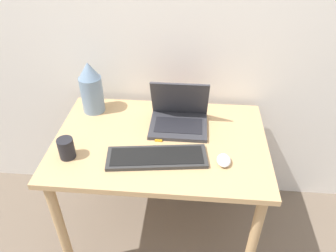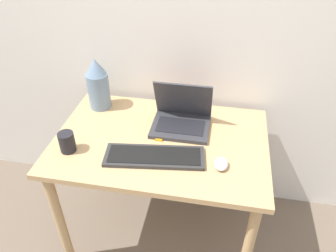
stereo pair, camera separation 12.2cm
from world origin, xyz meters
The scene contains 8 objects.
wall_back centered at (0.00, 0.79, 1.25)m, with size 6.00×0.05×2.50m.
desk centered at (0.00, 0.36, 0.64)m, with size 1.08×0.72×0.74m.
laptop centered at (0.09, 0.50, 0.79)m, with size 0.30×0.25×0.25m.
keyboard centered at (0.00, 0.21, 0.75)m, with size 0.49×0.21×0.02m.
mouse centered at (0.31, 0.21, 0.75)m, with size 0.07×0.09×0.03m.
vase centered at (-0.40, 0.60, 0.88)m, with size 0.12×0.12×0.30m.
mp3_player centered at (-0.01, 0.37, 0.74)m, with size 0.04×0.06×0.01m.
mug centered at (-0.42, 0.19, 0.79)m, with size 0.08×0.08×0.10m.
Camera 1 is at (0.15, -0.92, 1.78)m, focal length 35.00 mm.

